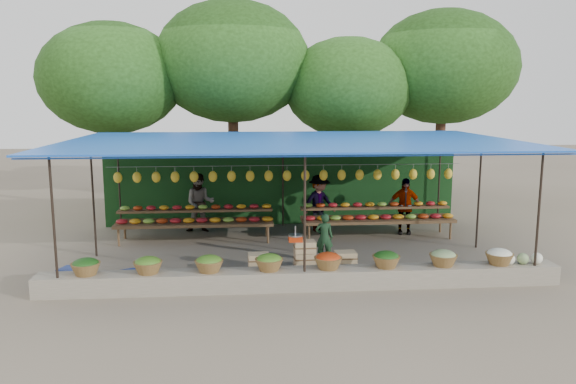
{
  "coord_description": "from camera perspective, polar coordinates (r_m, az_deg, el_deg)",
  "views": [
    {
      "loc": [
        -1.22,
        -13.63,
        3.85
      ],
      "look_at": [
        -0.07,
        0.2,
        1.49
      ],
      "focal_mm": 35.0,
      "sensor_mm": 36.0,
      "label": 1
    }
  ],
  "objects": [
    {
      "name": "stall_canopy",
      "position": [
        13.8,
        0.35,
        4.76
      ],
      "size": [
        10.8,
        6.6,
        2.82
      ],
      "color": "black",
      "rests_on": "ground"
    },
    {
      "name": "stone_curb",
      "position": [
        11.54,
        1.59,
        -8.8
      ],
      "size": [
        10.6,
        0.55,
        0.4
      ],
      "primitive_type": "cube",
      "color": "slate",
      "rests_on": "ground"
    },
    {
      "name": "fruit_table_right",
      "position": [
        15.77,
        9.04,
        -2.35
      ],
      "size": [
        4.21,
        0.95,
        0.93
      ],
      "color": "brown",
      "rests_on": "ground"
    },
    {
      "name": "vendor_seated",
      "position": [
        13.28,
        3.7,
        -4.64
      ],
      "size": [
        0.45,
        0.31,
        1.16
      ],
      "primitive_type": "imported",
      "rotation": [
        0.0,
        0.0,
        3.05
      ],
      "color": "#1B3C21",
      "rests_on": "ground"
    },
    {
      "name": "blue_crate_front",
      "position": [
        12.65,
        -21.01,
        -7.96
      ],
      "size": [
        0.64,
        0.54,
        0.33
      ],
      "primitive_type": "cube",
      "rotation": [
        0.0,
        0.0,
        -0.33
      ],
      "color": "navy",
      "rests_on": "ground"
    },
    {
      "name": "blue_crate_back",
      "position": [
        12.24,
        -15.43,
        -8.33
      ],
      "size": [
        0.57,
        0.49,
        0.29
      ],
      "primitive_type": "cube",
      "rotation": [
        0.0,
        0.0,
        0.34
      ],
      "color": "navy",
      "rests_on": "ground"
    },
    {
      "name": "ground",
      "position": [
        14.21,
        0.36,
        -6.07
      ],
      "size": [
        60.0,
        60.0,
        0.0
      ],
      "primitive_type": "plane",
      "color": "#6B5E4E",
      "rests_on": "ground"
    },
    {
      "name": "customer_left",
      "position": [
        16.25,
        -8.93,
        -1.1
      ],
      "size": [
        0.84,
        0.66,
        1.71
      ],
      "primitive_type": "imported",
      "rotation": [
        0.0,
        0.0,
        -0.01
      ],
      "color": "slate",
      "rests_on": "ground"
    },
    {
      "name": "tree_row",
      "position": [
        19.81,
        0.25,
        12.11
      ],
      "size": [
        16.51,
        5.5,
        7.12
      ],
      "color": "#3B2115",
      "rests_on": "ground"
    },
    {
      "name": "customer_mid",
      "position": [
        16.2,
        3.19,
        -1.14
      ],
      "size": [
        1.22,
        1.01,
        1.65
      ],
      "primitive_type": "imported",
      "rotation": [
        0.0,
        0.0,
        0.44
      ],
      "color": "slate",
      "rests_on": "ground"
    },
    {
      "name": "fruit_table_left",
      "position": [
        15.38,
        -9.39,
        -2.66
      ],
      "size": [
        4.21,
        0.95,
        0.93
      ],
      "color": "brown",
      "rests_on": "ground"
    },
    {
      "name": "weighing_scale",
      "position": [
        12.15,
        0.75,
        -4.65
      ],
      "size": [
        0.32,
        0.32,
        0.34
      ],
      "color": "red",
      "rests_on": "crate_counter"
    },
    {
      "name": "customer_right",
      "position": [
        16.21,
        11.74,
        -1.41
      ],
      "size": [
        0.99,
        0.56,
        1.6
      ],
      "primitive_type": "imported",
      "rotation": [
        0.0,
        0.0,
        -0.18
      ],
      "color": "slate",
      "rests_on": "ground"
    },
    {
      "name": "produce_baskets",
      "position": [
        11.42,
        1.1,
        -7.08
      ],
      "size": [
        8.98,
        0.58,
        0.34
      ],
      "color": "brown",
      "rests_on": "stone_curb"
    },
    {
      "name": "crate_counter",
      "position": [
        12.31,
        1.57,
        -7.07
      ],
      "size": [
        2.37,
        0.36,
        0.77
      ],
      "color": "tan",
      "rests_on": "ground"
    },
    {
      "name": "netting_backdrop",
      "position": [
        17.02,
        -0.58,
        0.86
      ],
      "size": [
        10.6,
        0.06,
        2.5
      ],
      "primitive_type": "cube",
      "color": "#194418",
      "rests_on": "ground"
    }
  ]
}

